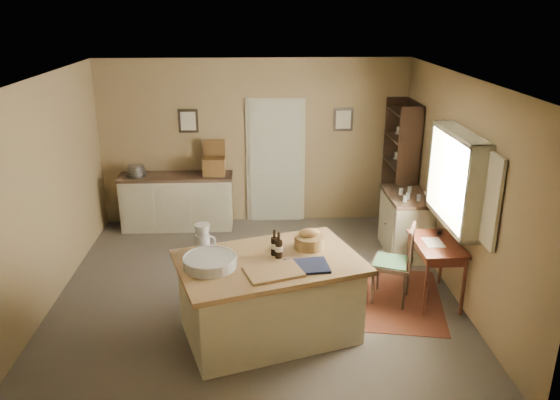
# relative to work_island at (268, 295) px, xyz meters

# --- Properties ---
(ground) EXTENTS (5.00, 5.00, 0.00)m
(ground) POSITION_rel_work_island_xyz_m (-0.13, 0.96, -0.48)
(ground) COLOR #61584A
(ground) RESTS_ON ground
(wall_back) EXTENTS (5.00, 0.10, 2.70)m
(wall_back) POSITION_rel_work_island_xyz_m (-0.13, 3.46, 0.87)
(wall_back) COLOR olive
(wall_back) RESTS_ON ground
(wall_front) EXTENTS (5.00, 0.10, 2.70)m
(wall_front) POSITION_rel_work_island_xyz_m (-0.13, -1.54, 0.87)
(wall_front) COLOR olive
(wall_front) RESTS_ON ground
(wall_left) EXTENTS (0.10, 5.00, 2.70)m
(wall_left) POSITION_rel_work_island_xyz_m (-2.63, 0.96, 0.87)
(wall_left) COLOR olive
(wall_left) RESTS_ON ground
(wall_right) EXTENTS (0.10, 5.00, 2.70)m
(wall_right) POSITION_rel_work_island_xyz_m (2.37, 0.96, 0.87)
(wall_right) COLOR olive
(wall_right) RESTS_ON ground
(ceiling) EXTENTS (5.00, 5.00, 0.00)m
(ceiling) POSITION_rel_work_island_xyz_m (-0.13, 0.96, 2.22)
(ceiling) COLOR silver
(ceiling) RESTS_ON wall_back
(door) EXTENTS (0.97, 0.06, 2.11)m
(door) POSITION_rel_work_island_xyz_m (0.22, 3.43, 0.57)
(door) COLOR beige
(door) RESTS_ON ground
(framed_prints) EXTENTS (2.82, 0.02, 0.38)m
(framed_prints) POSITION_rel_work_island_xyz_m (0.07, 3.43, 1.24)
(framed_prints) COLOR black
(framed_prints) RESTS_ON ground
(window) EXTENTS (0.25, 1.99, 1.12)m
(window) POSITION_rel_work_island_xyz_m (2.29, 0.76, 1.07)
(window) COLOR beige
(window) RESTS_ON ground
(work_island) EXTENTS (2.20, 1.77, 1.20)m
(work_island) POSITION_rel_work_island_xyz_m (0.00, 0.00, 0.00)
(work_island) COLOR beige
(work_island) RESTS_ON ground
(sideboard) EXTENTS (1.81, 0.52, 1.18)m
(sideboard) POSITION_rel_work_island_xyz_m (-1.39, 3.16, -0.00)
(sideboard) COLOR beige
(sideboard) RESTS_ON ground
(rug) EXTENTS (1.37, 1.77, 0.01)m
(rug) POSITION_rel_work_island_xyz_m (1.62, 0.67, -0.48)
(rug) COLOR #532315
(rug) RESTS_ON ground
(writing_desk) EXTENTS (0.53, 0.86, 0.82)m
(writing_desk) POSITION_rel_work_island_xyz_m (2.07, 0.67, 0.18)
(writing_desk) COLOR #3C180F
(writing_desk) RESTS_ON ground
(desk_chair) EXTENTS (0.61, 0.61, 0.99)m
(desk_chair) POSITION_rel_work_island_xyz_m (1.53, 0.67, 0.01)
(desk_chair) COLOR black
(desk_chair) RESTS_ON ground
(right_cabinet) EXTENTS (0.58, 1.04, 0.99)m
(right_cabinet) POSITION_rel_work_island_xyz_m (2.07, 2.06, -0.02)
(right_cabinet) COLOR beige
(right_cabinet) RESTS_ON ground
(shelving_unit) EXTENTS (0.35, 0.94, 2.09)m
(shelving_unit) POSITION_rel_work_island_xyz_m (2.22, 2.95, 0.56)
(shelving_unit) COLOR black
(shelving_unit) RESTS_ON ground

